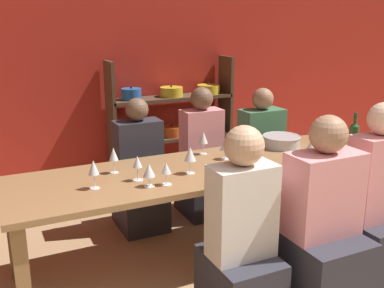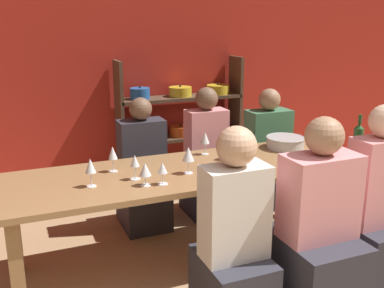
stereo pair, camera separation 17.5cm
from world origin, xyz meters
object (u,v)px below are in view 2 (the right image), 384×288
Objects in this scene: wine_glass_red_d at (90,167)px; wine_glass_white_d at (135,162)px; person_near_b at (374,217)px; person_far_c at (267,162)px; wine_glass_red_a at (162,169)px; person_far_b at (206,168)px; shelf_unit at (181,129)px; wine_glass_white_a at (205,138)px; dining_table at (197,178)px; wine_glass_empty_b at (226,146)px; wine_glass_white_b at (113,154)px; wine_glass_red_b at (145,170)px; wine_bottle_green at (358,141)px; wine_glass_white_c at (314,146)px; wine_glass_red_c at (188,155)px; person_near_c at (234,251)px; wine_glass_empty_a at (240,159)px; mixing_bowl at (285,142)px; person_near_a at (316,241)px; person_far_a at (143,181)px.

wine_glass_white_d is (0.29, 0.02, -0.01)m from wine_glass_red_d.
person_near_b reaches higher than person_far_c.
wine_glass_red_a is 0.12× the size of person_far_b.
shelf_unit is 1.58m from wine_glass_white_a.
dining_table is 17.37× the size of wine_glass_empty_b.
person_near_b is at bearing -46.96° from wine_glass_empty_b.
wine_glass_white_a is 1.03m from wine_glass_red_d.
shelf_unit reaches higher than person_far_c.
wine_glass_red_b is at bearing -69.97° from wine_glass_white_b.
dining_table is 1.26m from wine_bottle_green.
wine_glass_red_d is at bearing 160.60° from wine_glass_red_b.
wine_glass_white_c is at bearing -28.85° from wine_glass_empty_b.
wine_glass_red_c is 0.76m from person_near_c.
shelf_unit is 7.76× the size of wine_glass_white_a.
wine_glass_red_b is 0.89× the size of wine_glass_white_d.
person_far_c is at bearing 20.93° from wine_glass_white_b.
dining_table is 0.81m from wine_glass_red_d.
wine_glass_white_a is at bearing 27.75° from wine_glass_white_d.
wine_glass_white_a is at bearing 64.71° from person_far_b.
wine_glass_red_d is at bearing 175.16° from wine_bottle_green.
person_near_b is at bearing -25.26° from wine_glass_empty_a.
wine_glass_red_c reaches higher than wine_glass_red_a.
wine_bottle_green reaches higher than wine_glass_white_d.
wine_glass_empty_b is (1.05, 0.18, -0.02)m from wine_glass_red_d.
wine_glass_white_a reaches higher than wine_glass_white_c.
wine_glass_red_a is at bearing 171.44° from wine_glass_empty_a.
person_far_b is (-0.61, 1.44, -0.02)m from person_near_b.
wine_glass_white_a is 0.16× the size of person_far_c.
wine_glass_red_b reaches higher than mixing_bowl.
person_far_b is at bearing 78.94° from wine_glass_empty_b.
person_far_c reaches higher than wine_bottle_green.
wine_bottle_green is 1.87× the size of wine_glass_white_b.
wine_glass_empty_a is (-0.01, -0.58, 0.00)m from wine_glass_white_a.
wine_glass_white_c is 0.15× the size of person_far_c.
person_near_a is (-0.42, -1.00, -0.34)m from mixing_bowl.
wine_glass_red_a is 0.80× the size of wine_glass_empty_a.
wine_glass_red_c is 0.16× the size of person_near_c.
person_far_a is (-1.42, 0.98, -0.46)m from wine_bottle_green.
person_near_a reaches higher than wine_glass_white_c.
dining_table is 14.10× the size of wine_glass_red_c.
wine_glass_white_b is at bearing 153.32° from wine_glass_red_c.
person_far_b reaches higher than wine_glass_white_d.
mixing_bowl is 1.89× the size of wine_glass_white_d.
dining_table is at bearing 84.01° from person_near_c.
person_near_b is (1.49, -0.63, -0.39)m from wine_glass_white_d.
wine_glass_red_a is at bearing 143.75° from person_near_a.
wine_glass_red_b is at bearing -77.84° from wine_glass_white_d.
wine_glass_white_c is (1.18, 0.01, 0.02)m from wine_glass_red_a.
person_near_b is (0.14, -0.89, -0.32)m from mixing_bowl.
wine_glass_red_b is 0.37m from wine_glass_white_b.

